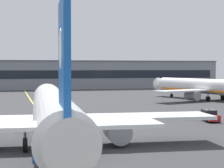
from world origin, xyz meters
TOP-DOWN VIEW (x-y plane):
  - taxiway_centreline at (0.00, 30.00)m, footprint 3.62×179.97m
  - airliner_foreground at (-1.14, 9.88)m, footprint 32.27×41.53m
  - airliner_background at (40.62, 56.98)m, footprint 29.45×37.27m
  - service_car_second at (22.59, 23.54)m, footprint 2.46×4.40m
  - safety_cone_by_nose_gear at (0.23, 25.52)m, footprint 0.44×0.44m
  - terminal_building at (11.63, 117.59)m, footprint 121.44×12.40m

SIDE VIEW (x-z plane):
  - taxiway_centreline at x=0.00m, z-range 0.00..0.01m
  - safety_cone_by_nose_gear at x=0.23m, z-range -0.02..0.53m
  - service_car_second at x=22.59m, z-range -0.13..1.66m
  - airliner_background at x=40.62m, z-range -2.26..8.47m
  - airliner_foreground at x=-1.14m, z-range -2.46..9.19m
  - terminal_building at x=11.63m, z-range 0.01..10.07m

